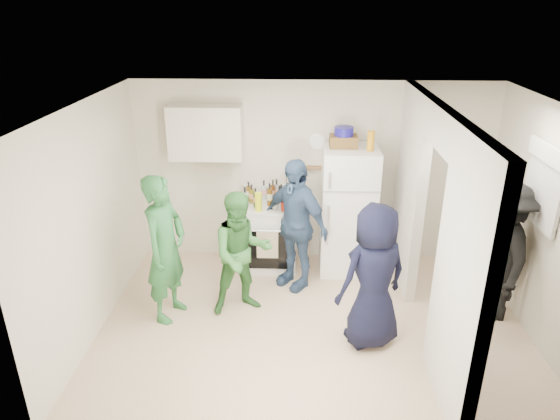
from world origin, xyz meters
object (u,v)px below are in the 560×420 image
(yellow_cup_stack_top, at_px, (371,141))
(blue_bowl, at_px, (344,131))
(person_denim, at_px, (295,224))
(wicker_basket, at_px, (343,141))
(person_green_center, at_px, (242,254))
(person_green_left, at_px, (166,249))
(fridge, at_px, (348,211))
(person_nook, at_px, (501,252))
(person_navy, at_px, (374,277))
(stove, at_px, (269,235))

(yellow_cup_stack_top, bearing_deg, blue_bowl, 154.89)
(blue_bowl, distance_m, person_denim, 1.32)
(wicker_basket, bearing_deg, person_green_center, -137.14)
(yellow_cup_stack_top, xyz_separation_m, person_green_left, (-2.35, -1.11, -0.97))
(blue_bowl, xyz_separation_m, person_green_left, (-2.03, -1.26, -1.05))
(fridge, relative_size, wicker_basket, 4.89)
(fridge, xyz_separation_m, wicker_basket, (-0.10, 0.05, 0.93))
(person_denim, relative_size, person_nook, 1.03)
(person_nook, bearing_deg, person_navy, -65.02)
(blue_bowl, height_order, person_green_center, blue_bowl)
(yellow_cup_stack_top, relative_size, person_navy, 0.16)
(person_green_left, xyz_separation_m, person_navy, (2.27, -0.40, -0.07))
(person_green_center, bearing_deg, fridge, 19.40)
(person_navy, bearing_deg, fridge, -111.45)
(stove, bearing_deg, person_navy, -53.99)
(fridge, height_order, wicker_basket, wicker_basket)
(wicker_basket, distance_m, person_denim, 1.22)
(wicker_basket, bearing_deg, stove, -178.80)
(wicker_basket, bearing_deg, person_nook, -32.56)
(stove, bearing_deg, blue_bowl, 1.20)
(fridge, distance_m, person_green_left, 2.45)
(person_denim, bearing_deg, person_navy, -13.20)
(yellow_cup_stack_top, height_order, person_nook, yellow_cup_stack_top)
(fridge, relative_size, yellow_cup_stack_top, 6.85)
(blue_bowl, height_order, person_navy, blue_bowl)
(person_green_center, bearing_deg, wicker_basket, 22.99)
(stove, relative_size, fridge, 0.53)
(person_denim, height_order, person_navy, person_denim)
(person_green_center, bearing_deg, stove, 57.53)
(fridge, height_order, person_nook, fridge)
(stove, xyz_separation_m, fridge, (1.05, -0.03, 0.40))
(person_denim, bearing_deg, stove, 167.16)
(stove, relative_size, person_green_center, 0.61)
(fridge, height_order, person_green_left, person_green_left)
(yellow_cup_stack_top, distance_m, person_denim, 1.39)
(person_green_center, xyz_separation_m, person_nook, (2.92, 0.00, 0.09))
(person_denim, xyz_separation_m, person_navy, (0.83, -1.15, -0.05))
(person_green_left, bearing_deg, person_navy, -83.14)
(yellow_cup_stack_top, bearing_deg, person_green_center, -147.67)
(stove, distance_m, blue_bowl, 1.74)
(wicker_basket, distance_m, person_navy, 1.94)
(blue_bowl, bearing_deg, person_green_center, -137.14)
(wicker_basket, xyz_separation_m, person_green_center, (-1.19, -1.11, -1.04))
(person_nook, bearing_deg, fridge, -118.16)
(stove, bearing_deg, person_denim, -53.74)
(blue_bowl, xyz_separation_m, yellow_cup_stack_top, (0.32, -0.15, -0.08))
(person_navy, height_order, person_nook, person_nook)
(person_denim, distance_m, person_nook, 2.40)
(fridge, height_order, person_green_center, fridge)
(person_navy, xyz_separation_m, person_nook, (1.49, 0.55, 0.03))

